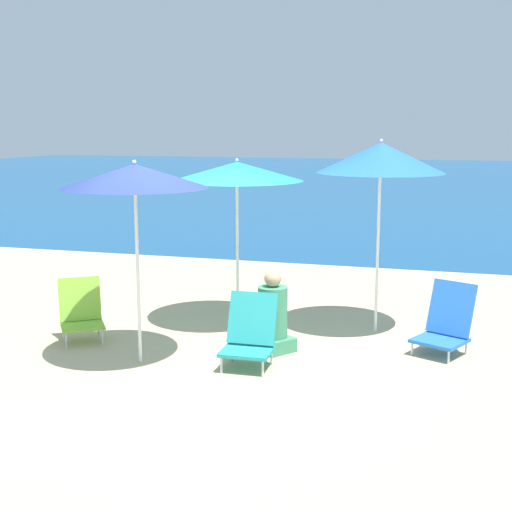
{
  "coord_description": "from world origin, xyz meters",
  "views": [
    {
      "loc": [
        2.8,
        -6.6,
        2.52
      ],
      "look_at": [
        0.48,
        1.27,
        1.0
      ],
      "focal_mm": 50.0,
      "sensor_mm": 36.0,
      "label": 1
    }
  ],
  "objects_px": {
    "beach_umbrella_navy": "(135,176)",
    "beach_chair_blue": "(446,323)",
    "beach_chair_lime": "(81,311)",
    "beach_chair_teal": "(250,333)",
    "beach_umbrella_teal": "(237,172)",
    "person_seated_near": "(273,318)",
    "beach_umbrella_blue": "(381,158)"
  },
  "relations": [
    {
      "from": "person_seated_near",
      "to": "beach_umbrella_blue",
      "type": "bearing_deg",
      "value": -7.05
    },
    {
      "from": "beach_chair_lime",
      "to": "person_seated_near",
      "type": "height_order",
      "value": "person_seated_near"
    },
    {
      "from": "beach_umbrella_navy",
      "to": "beach_chair_lime",
      "type": "height_order",
      "value": "beach_umbrella_navy"
    },
    {
      "from": "beach_chair_lime",
      "to": "beach_chair_teal",
      "type": "xyz_separation_m",
      "value": [
        2.18,
        -0.31,
        0.0
      ]
    },
    {
      "from": "beach_chair_blue",
      "to": "person_seated_near",
      "type": "height_order",
      "value": "person_seated_near"
    },
    {
      "from": "beach_umbrella_blue",
      "to": "beach_chair_lime",
      "type": "distance_m",
      "value": 3.98
    },
    {
      "from": "beach_umbrella_navy",
      "to": "beach_umbrella_teal",
      "type": "bearing_deg",
      "value": 71.45
    },
    {
      "from": "beach_chair_lime",
      "to": "beach_chair_teal",
      "type": "height_order",
      "value": "beach_chair_teal"
    },
    {
      "from": "beach_chair_blue",
      "to": "beach_umbrella_teal",
      "type": "bearing_deg",
      "value": -163.74
    },
    {
      "from": "beach_chair_blue",
      "to": "beach_umbrella_navy",
      "type": "bearing_deg",
      "value": -132.8
    },
    {
      "from": "beach_umbrella_teal",
      "to": "beach_chair_teal",
      "type": "distance_m",
      "value": 2.23
    },
    {
      "from": "beach_umbrella_blue",
      "to": "person_seated_near",
      "type": "height_order",
      "value": "beach_umbrella_blue"
    },
    {
      "from": "person_seated_near",
      "to": "beach_chair_teal",
      "type": "bearing_deg",
      "value": -153.72
    },
    {
      "from": "beach_chair_blue",
      "to": "beach_chair_lime",
      "type": "bearing_deg",
      "value": -145.02
    },
    {
      "from": "beach_umbrella_navy",
      "to": "beach_chair_blue",
      "type": "relative_size",
      "value": 2.76
    },
    {
      "from": "beach_chair_blue",
      "to": "beach_chair_lime",
      "type": "height_order",
      "value": "beach_chair_blue"
    },
    {
      "from": "beach_umbrella_blue",
      "to": "beach_chair_lime",
      "type": "xyz_separation_m",
      "value": [
        -3.3,
        -1.34,
        -1.78
      ]
    },
    {
      "from": "beach_umbrella_blue",
      "to": "beach_chair_blue",
      "type": "height_order",
      "value": "beach_umbrella_blue"
    },
    {
      "from": "beach_chair_lime",
      "to": "beach_chair_teal",
      "type": "distance_m",
      "value": 2.2
    },
    {
      "from": "beach_chair_blue",
      "to": "person_seated_near",
      "type": "bearing_deg",
      "value": -140.58
    },
    {
      "from": "beach_umbrella_navy",
      "to": "beach_chair_blue",
      "type": "bearing_deg",
      "value": 22.19
    },
    {
      "from": "beach_umbrella_blue",
      "to": "beach_chair_blue",
      "type": "distance_m",
      "value": 2.07
    },
    {
      "from": "beach_umbrella_blue",
      "to": "beach_chair_teal",
      "type": "relative_size",
      "value": 3.1
    },
    {
      "from": "beach_chair_teal",
      "to": "beach_umbrella_teal",
      "type": "bearing_deg",
      "value": 111.01
    },
    {
      "from": "beach_chair_teal",
      "to": "beach_chair_blue",
      "type": "bearing_deg",
      "value": 26.26
    },
    {
      "from": "beach_umbrella_navy",
      "to": "beach_umbrella_teal",
      "type": "xyz_separation_m",
      "value": [
        0.56,
        1.67,
        -0.05
      ]
    },
    {
      "from": "beach_chair_lime",
      "to": "beach_chair_teal",
      "type": "bearing_deg",
      "value": -43.85
    },
    {
      "from": "person_seated_near",
      "to": "beach_umbrella_teal",
      "type": "bearing_deg",
      "value": 74.39
    },
    {
      "from": "beach_umbrella_navy",
      "to": "beach_chair_teal",
      "type": "relative_size",
      "value": 2.85
    },
    {
      "from": "beach_chair_lime",
      "to": "beach_umbrella_teal",
      "type": "bearing_deg",
      "value": -0.25
    },
    {
      "from": "beach_chair_blue",
      "to": "beach_umbrella_blue",
      "type": "bearing_deg",
      "value": 169.18
    },
    {
      "from": "beach_umbrella_navy",
      "to": "person_seated_near",
      "type": "xyz_separation_m",
      "value": [
        1.26,
        0.8,
        -1.61
      ]
    }
  ]
}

